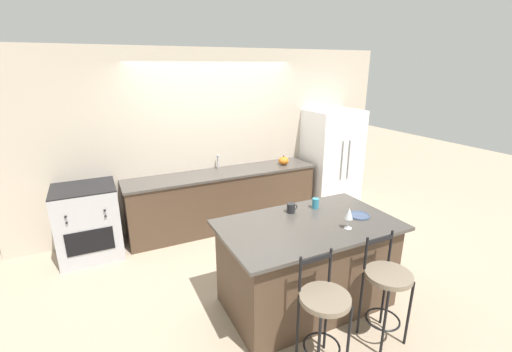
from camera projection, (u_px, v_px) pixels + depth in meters
name	position (u px, v px, depth m)	size (l,w,h in m)	color
ground_plane	(233.00, 234.00, 5.19)	(18.00, 18.00, 0.00)	tan
wall_back	(215.00, 139.00, 5.35)	(6.00, 0.07, 2.70)	beige
back_counter	(224.00, 199.00, 5.37)	(2.95, 0.65, 0.90)	#4C3828
sink_faucet	(218.00, 160.00, 5.35)	(0.02, 0.13, 0.22)	#ADAFB5
kitchen_island	(307.00, 264.00, 3.57)	(1.79, 1.06, 0.93)	#4C3828
refrigerator	(331.00, 160.00, 6.00)	(0.87, 0.75, 1.73)	white
oven_range	(88.00, 222.00, 4.51)	(0.76, 0.71, 0.97)	#B7B7BC
bar_stool_near	(324.00, 309.00, 2.75)	(0.41, 0.41, 1.02)	black
bar_stool_far	(387.00, 285.00, 3.05)	(0.41, 0.41, 1.02)	black
dinner_plate	(359.00, 215.00, 3.60)	(0.22, 0.22, 0.02)	#425170
wine_glass	(349.00, 214.00, 3.29)	(0.08, 0.08, 0.21)	white
coffee_mug	(291.00, 208.00, 3.68)	(0.12, 0.09, 0.10)	#232326
tumbler_cup	(315.00, 203.00, 3.79)	(0.08, 0.08, 0.11)	teal
pumpkin_decoration	(284.00, 161.00, 5.58)	(0.17, 0.17, 0.16)	orange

